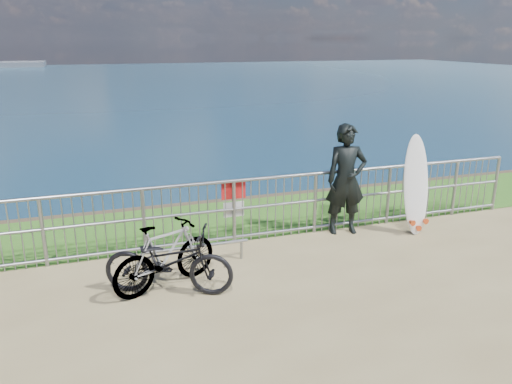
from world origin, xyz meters
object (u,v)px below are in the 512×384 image
object	(u,v)px
surfer	(346,180)
bicycle_near	(168,261)
bicycle_far	(165,255)
surfboard	(416,189)

from	to	relation	value
surfer	bicycle_near	xyz separation A→B (m)	(-3.35, -1.27, -0.52)
bicycle_near	bicycle_far	bearing A→B (deg)	28.07
surfboard	bicycle_far	size ratio (longest dim) A/B	1.10
surfer	bicycle_near	size ratio (longest dim) A/B	1.11
surfer	bicycle_far	world-z (taller)	surfer
surfboard	bicycle_near	distance (m)	4.63
surfer	bicycle_near	bearing A→B (deg)	-149.07
surfer	bicycle_near	distance (m)	3.62
surfer	surfboard	world-z (taller)	surfer
surfboard	bicycle_near	xyz separation A→B (m)	(-4.53, -0.89, -0.35)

